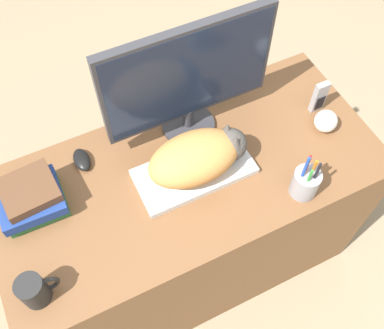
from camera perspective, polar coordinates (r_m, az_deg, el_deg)
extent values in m
plane|color=#998466|center=(2.08, 3.49, -18.53)|extent=(12.00, 12.00, 0.00)
cube|color=brown|center=(1.81, -0.38, -7.29)|extent=(1.30, 0.60, 0.76)
cube|color=silver|center=(1.46, 0.26, -0.90)|extent=(0.38, 0.18, 0.02)
ellipsoid|color=#D18C47|center=(1.39, 0.28, 0.83)|extent=(0.30, 0.18, 0.14)
sphere|color=#4C4742|center=(1.43, 4.88, 2.56)|extent=(0.11, 0.11, 0.11)
cone|color=#4C4742|center=(1.38, 5.58, 2.96)|extent=(0.04, 0.04, 0.04)
cone|color=#4C4742|center=(1.40, 4.50, 4.58)|extent=(0.04, 0.04, 0.04)
cylinder|color=#333338|center=(1.57, -0.46, 5.06)|extent=(0.18, 0.18, 0.02)
cylinder|color=#333338|center=(1.53, -0.48, 6.14)|extent=(0.04, 0.04, 0.08)
cube|color=#333338|center=(1.38, -0.54, 11.42)|extent=(0.56, 0.03, 0.35)
cube|color=#192338|center=(1.38, -0.37, 11.18)|extent=(0.54, 0.02, 0.33)
ellipsoid|color=black|center=(1.52, -13.81, 0.59)|extent=(0.05, 0.09, 0.03)
cylinder|color=black|center=(1.33, -19.52, -14.88)|extent=(0.08, 0.08, 0.10)
torus|color=black|center=(1.32, -17.92, -14.31)|extent=(0.07, 0.01, 0.07)
cylinder|color=#939399|center=(1.44, 14.17, -2.30)|extent=(0.09, 0.09, 0.10)
cylinder|color=orange|center=(1.41, 15.05, -0.86)|extent=(0.01, 0.01, 0.11)
cylinder|color=#B21E1E|center=(1.40, 14.23, -0.50)|extent=(0.01, 0.01, 0.13)
cylinder|color=#1E47B2|center=(1.37, 13.99, -0.98)|extent=(0.01, 0.01, 0.15)
cylinder|color=#338C38|center=(1.39, 14.53, -2.00)|extent=(0.01, 0.01, 0.11)
cylinder|color=black|center=(1.39, 15.38, -1.44)|extent=(0.01, 0.01, 0.13)
sphere|color=silver|center=(1.61, 16.63, 5.30)|extent=(0.08, 0.08, 0.08)
cube|color=#99999E|center=(1.64, 15.85, 8.25)|extent=(0.05, 0.02, 0.13)
cube|color=black|center=(1.65, 15.93, 7.52)|extent=(0.03, 0.00, 0.06)
cube|color=#2D6B38|center=(1.48, -19.36, -4.68)|extent=(0.19, 0.16, 0.03)
cube|color=navy|center=(1.45, -19.88, -4.18)|extent=(0.19, 0.17, 0.04)
cube|color=brown|center=(1.42, -20.02, -3.09)|extent=(0.17, 0.16, 0.03)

